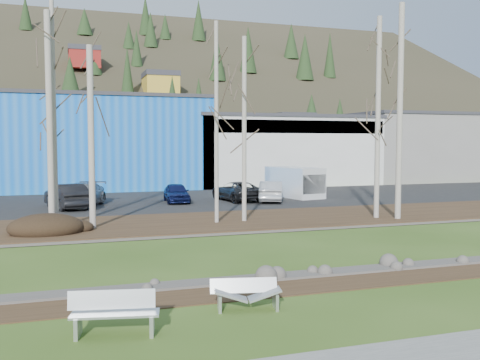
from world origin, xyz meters
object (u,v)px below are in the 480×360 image
object	(u,v)px
bench_damaged	(246,294)
car_2	(82,195)
car_4	(271,191)
car_3	(176,193)
car_5	(237,191)
bench_intact	(114,313)
van_white	(296,182)
car_1	(67,196)

from	to	relation	value
bench_damaged	car_2	world-z (taller)	car_2
bench_damaged	car_4	xyz separation A→B (m)	(9.05, 21.42, 0.46)
car_2	car_4	xyz separation A→B (m)	(12.37, -1.02, -0.03)
car_4	car_3	bearing A→B (deg)	9.39
bench_damaged	car_3	xyz separation A→B (m)	(2.82, 22.96, 0.41)
car_2	car_5	xyz separation A→B (m)	(10.33, 0.27, -0.07)
bench_damaged	car_4	distance (m)	23.26
car_2	bench_intact	bearing A→B (deg)	-70.25
bench_intact	car_5	size ratio (longest dim) A/B	0.41
bench_intact	car_5	world-z (taller)	car_5
car_4	van_white	distance (m)	3.68
car_3	car_4	distance (m)	6.42
car_1	van_white	world-z (taller)	van_white
car_5	bench_damaged	bearing A→B (deg)	63.97
car_3	car_4	size ratio (longest dim) A/B	0.89
bench_intact	car_1	size ratio (longest dim) A/B	0.42
car_4	bench_damaged	bearing A→B (deg)	90.34
car_1	car_4	distance (m)	13.26
bench_damaged	car_1	size ratio (longest dim) A/B	0.38
car_5	car_4	bearing A→B (deg)	138.81
car_3	car_5	xyz separation A→B (m)	(4.19, -0.25, 0.02)
car_4	car_5	world-z (taller)	car_4
bench_intact	car_4	distance (m)	25.41
bench_intact	car_4	size ratio (longest dim) A/B	0.46
car_3	car_5	distance (m)	4.20
car_1	car_2	bearing A→B (deg)	-157.09
car_2	car_3	bearing A→B (deg)	24.49
bench_intact	bench_damaged	xyz separation A→B (m)	(3.29, 0.79, -0.09)
car_1	car_2	xyz separation A→B (m)	(0.88, 0.72, -0.03)
car_5	bench_intact	bearing A→B (deg)	57.46
bench_intact	car_4	bearing A→B (deg)	72.53
bench_intact	van_white	xyz separation A→B (m)	(15.19, 24.50, 0.76)
bench_damaged	van_white	size ratio (longest dim) A/B	0.33
bench_damaged	car_2	size ratio (longest dim) A/B	0.35
bench_intact	car_4	xyz separation A→B (m)	(12.34, 22.21, 0.37)
car_2	bench_damaged	bearing A→B (deg)	-61.92
bench_intact	car_2	distance (m)	23.23
car_2	car_3	xyz separation A→B (m)	(6.13, 0.52, -0.09)
bench_damaged	car_1	xyz separation A→B (m)	(-4.20, 21.72, 0.52)
car_2	car_3	size ratio (longest dim) A/B	1.34
car_2	car_5	bearing A→B (deg)	21.16
car_3	car_4	bearing A→B (deg)	-9.58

